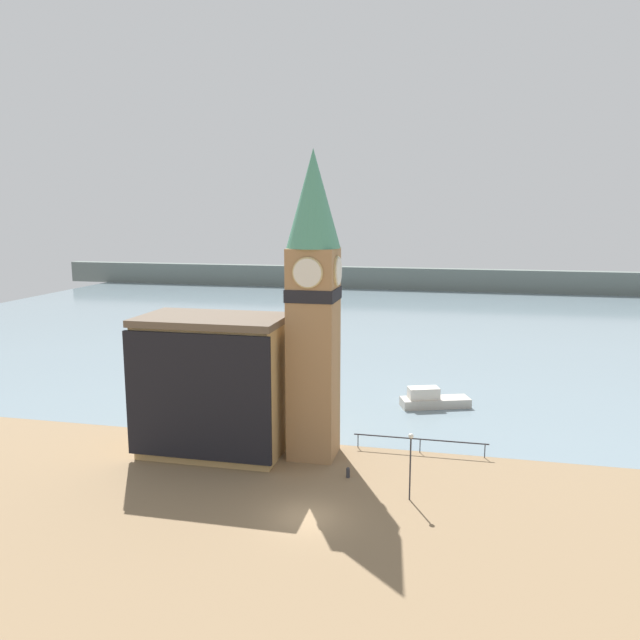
% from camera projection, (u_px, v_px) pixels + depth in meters
% --- Properties ---
extents(ground_plane, '(160.00, 160.00, 0.00)m').
position_uv_depth(ground_plane, '(306.00, 517.00, 36.65)').
color(ground_plane, '#846B4C').
extents(water, '(160.00, 120.00, 0.00)m').
position_uv_depth(water, '(408.00, 318.00, 105.69)').
color(water, gray).
rests_on(water, ground_plane).
extents(far_shoreline, '(180.00, 3.00, 5.00)m').
position_uv_depth(far_shoreline, '(422.00, 279.00, 143.72)').
color(far_shoreline, slate).
rests_on(far_shoreline, water).
extents(pier_railing, '(9.95, 0.08, 1.09)m').
position_uv_depth(pier_railing, '(420.00, 440.00, 46.34)').
color(pier_railing, '#232328').
rests_on(pier_railing, ground_plane).
extents(clock_tower, '(3.81, 3.81, 22.01)m').
position_uv_depth(clock_tower, '(314.00, 298.00, 44.05)').
color(clock_tower, '#9E754C').
rests_on(clock_tower, ground_plane).
extents(pier_building, '(10.69, 6.38, 10.27)m').
position_uv_depth(pier_building, '(213.00, 385.00, 45.85)').
color(pier_building, tan).
rests_on(pier_building, ground_plane).
extents(boat_near, '(6.60, 4.01, 1.87)m').
position_uv_depth(boat_near, '(432.00, 400.00, 57.35)').
color(boat_near, '#B7B2A8').
rests_on(boat_near, water).
extents(mooring_bollard_near, '(0.27, 0.27, 0.73)m').
position_uv_depth(mooring_bollard_near, '(348.00, 472.00, 42.07)').
color(mooring_bollard_near, '#2D2D33').
rests_on(mooring_bollard_near, ground_plane).
extents(lamp_post, '(0.32, 0.32, 4.33)m').
position_uv_depth(lamp_post, '(411.00, 454.00, 38.38)').
color(lamp_post, '#2D2D33').
rests_on(lamp_post, ground_plane).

